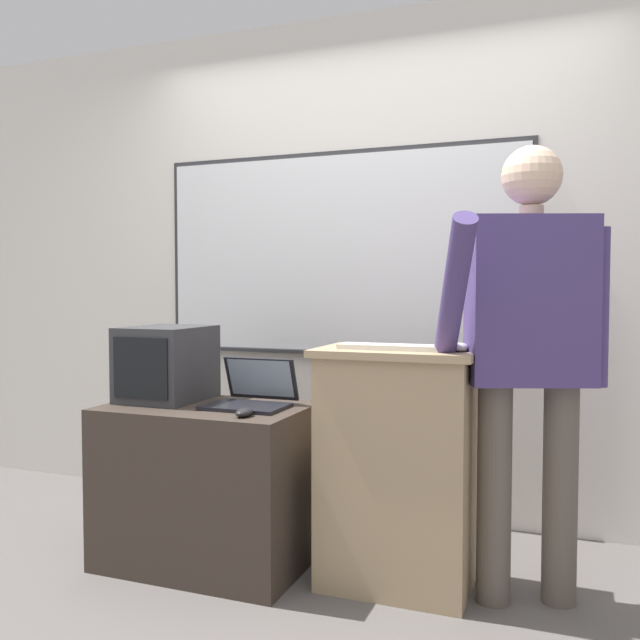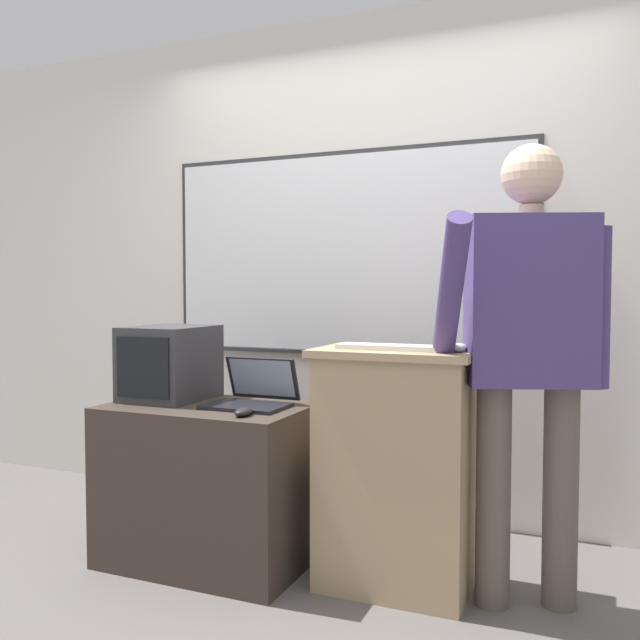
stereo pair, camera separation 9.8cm
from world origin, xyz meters
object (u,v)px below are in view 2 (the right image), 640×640
at_px(computer_mouse_by_laptop, 243,412).
at_px(computer_mouse_by_keyboard, 459,348).
at_px(lectern_podium, 396,468).
at_px(side_desk, 209,483).
at_px(crt_monitor, 170,363).
at_px(wireless_keyboard, 389,347).
at_px(laptop, 253,394).
at_px(person_presenter, 529,338).

xyz_separation_m(computer_mouse_by_laptop, computer_mouse_by_keyboard, (0.81, 0.22, 0.27)).
distance_m(lectern_podium, side_desk, 0.85).
height_order(computer_mouse_by_keyboard, crt_monitor, crt_monitor).
xyz_separation_m(side_desk, computer_mouse_by_laptop, (0.27, -0.17, 0.37)).
distance_m(wireless_keyboard, computer_mouse_by_laptop, 0.64).
relative_size(lectern_podium, wireless_keyboard, 2.36).
xyz_separation_m(laptop, computer_mouse_by_laptop, (0.08, -0.23, -0.03)).
bearing_deg(wireless_keyboard, crt_monitor, 178.33).
xyz_separation_m(lectern_podium, computer_mouse_by_laptop, (-0.56, -0.26, 0.23)).
distance_m(person_presenter, computer_mouse_by_laptop, 1.14).
xyz_separation_m(side_desk, person_presenter, (1.33, 0.11, 0.67)).
bearing_deg(computer_mouse_by_keyboard, laptop, 178.95).
relative_size(lectern_podium, computer_mouse_by_laptop, 9.66).
relative_size(side_desk, wireless_keyboard, 2.14).
height_order(laptop, crt_monitor, crt_monitor).
height_order(side_desk, person_presenter, person_presenter).
xyz_separation_m(side_desk, laptop, (0.19, 0.06, 0.40)).
bearing_deg(crt_monitor, lectern_podium, 1.18).
relative_size(person_presenter, wireless_keyboard, 4.26).
height_order(wireless_keyboard, computer_mouse_by_keyboard, computer_mouse_by_keyboard).
bearing_deg(computer_mouse_by_keyboard, person_presenter, 14.38).
bearing_deg(laptop, person_presenter, 2.37).
bearing_deg(crt_monitor, side_desk, -14.03).
xyz_separation_m(lectern_podium, crt_monitor, (-1.07, -0.02, 0.38)).
xyz_separation_m(person_presenter, crt_monitor, (-1.58, -0.05, -0.16)).
bearing_deg(computer_mouse_by_keyboard, computer_mouse_by_laptop, -165.11).
bearing_deg(computer_mouse_by_laptop, wireless_keyboard, 20.45).
distance_m(lectern_podium, person_presenter, 0.74).
relative_size(laptop, computer_mouse_by_laptop, 3.43).
distance_m(laptop, computer_mouse_by_laptop, 0.25).
xyz_separation_m(computer_mouse_by_laptop, crt_monitor, (-0.51, 0.23, 0.15)).
height_order(wireless_keyboard, computer_mouse_by_laptop, wireless_keyboard).
relative_size(wireless_keyboard, computer_mouse_by_laptop, 4.09).
bearing_deg(computer_mouse_by_laptop, lectern_podium, 24.53).
distance_m(person_presenter, computer_mouse_by_keyboard, 0.26).
bearing_deg(lectern_podium, computer_mouse_by_keyboard, -8.67).
height_order(laptop, computer_mouse_by_laptop, laptop).
relative_size(lectern_podium, crt_monitor, 2.40).
distance_m(laptop, computer_mouse_by_keyboard, 0.92).
height_order(side_desk, laptop, laptop).
bearing_deg(crt_monitor, computer_mouse_by_keyboard, -0.72).
bearing_deg(side_desk, computer_mouse_by_keyboard, 2.30).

